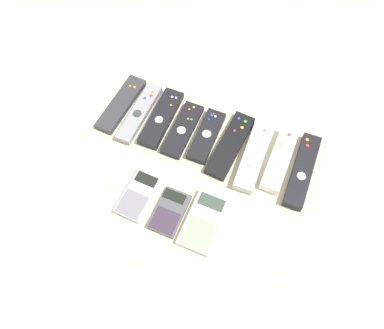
# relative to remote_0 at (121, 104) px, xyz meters

# --- Properties ---
(ground_plane) EXTENTS (3.00, 3.00, 0.00)m
(ground_plane) POSITION_rel_remote_0_xyz_m (0.26, -0.13, -0.01)
(ground_plane) COLOR beige
(remote_0) EXTENTS (0.06, 0.20, 0.02)m
(remote_0) POSITION_rel_remote_0_xyz_m (0.00, 0.00, 0.00)
(remote_0) COLOR #333338
(remote_0) RESTS_ON ground_plane
(remote_1) EXTENTS (0.04, 0.20, 0.02)m
(remote_1) POSITION_rel_remote_0_xyz_m (0.06, -0.01, 0.00)
(remote_1) COLOR gray
(remote_1) RESTS_ON ground_plane
(remote_2) EXTENTS (0.06, 0.19, 0.02)m
(remote_2) POSITION_rel_remote_0_xyz_m (0.12, 0.00, 0.00)
(remote_2) COLOR black
(remote_2) RESTS_ON ground_plane
(remote_3) EXTENTS (0.06, 0.17, 0.02)m
(remote_3) POSITION_rel_remote_0_xyz_m (0.19, -0.01, -0.00)
(remote_3) COLOR black
(remote_3) RESTS_ON ground_plane
(remote_4) EXTENTS (0.05, 0.16, 0.02)m
(remote_4) POSITION_rel_remote_0_xyz_m (0.26, -0.00, 0.00)
(remote_4) COLOR black
(remote_4) RESTS_ON ground_plane
(remote_5) EXTENTS (0.07, 0.21, 0.02)m
(remote_5) POSITION_rel_remote_0_xyz_m (0.33, -0.00, -0.00)
(remote_5) COLOR black
(remote_5) RESTS_ON ground_plane
(remote_6) EXTENTS (0.06, 0.21, 0.03)m
(remote_6) POSITION_rel_remote_0_xyz_m (0.39, -0.01, 0.00)
(remote_6) COLOR #B7B7BC
(remote_6) RESTS_ON ground_plane
(remote_7) EXTENTS (0.05, 0.18, 0.03)m
(remote_7) POSITION_rel_remote_0_xyz_m (0.46, 0.00, 0.00)
(remote_7) COLOR white
(remote_7) RESTS_ON ground_plane
(remote_8) EXTENTS (0.05, 0.21, 0.03)m
(remote_8) POSITION_rel_remote_0_xyz_m (0.52, -0.00, 0.00)
(remote_8) COLOR black
(remote_8) RESTS_ON ground_plane
(calculator_0) EXTENTS (0.07, 0.13, 0.01)m
(calculator_0) POSITION_rel_remote_0_xyz_m (0.17, -0.22, -0.00)
(calculator_0) COLOR #B2B2B7
(calculator_0) RESTS_ON ground_plane
(calculator_1) EXTENTS (0.07, 0.11, 0.01)m
(calculator_1) POSITION_rel_remote_0_xyz_m (0.25, -0.23, -0.00)
(calculator_1) COLOR #4C4C51
(calculator_1) RESTS_ON ground_plane
(calculator_2) EXTENTS (0.08, 0.15, 0.02)m
(calculator_2) POSITION_rel_remote_0_xyz_m (0.34, -0.22, -0.00)
(calculator_2) COLOR silver
(calculator_2) RESTS_ON ground_plane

